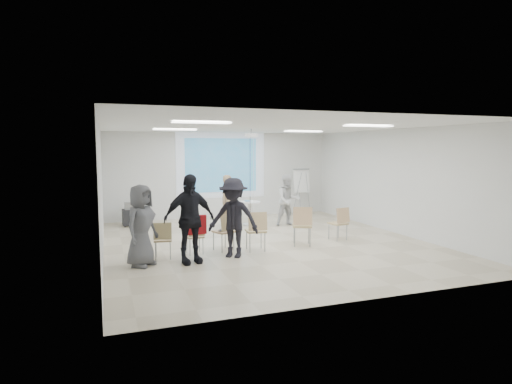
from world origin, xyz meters
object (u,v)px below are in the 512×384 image
object	(u,v)px
chair_left_mid	(195,234)
chair_right_far	(340,221)
chair_center	(256,228)
av_cart	(131,215)
audience_mid	(233,213)
audience_left	(189,212)
player_right	(288,198)
laptop	(223,230)
audience_outer	(141,221)
chair_right_inner	(302,223)
flipchart_easel	(301,181)
chair_far_left	(163,237)
pedestal_table	(250,212)
player_left	(228,198)
chair_left_inner	(226,229)

from	to	relation	value
chair_left_mid	chair_right_far	world-z (taller)	chair_right_far
chair_center	av_cart	xyz separation A→B (m)	(-2.62, 4.51, -0.22)
chair_right_far	audience_mid	size ratio (longest dim) A/B	0.44
chair_left_mid	audience_left	distance (m)	0.97
player_right	av_cart	distance (m)	5.01
laptop	audience_outer	distance (m)	2.16
chair_right_inner	flipchart_easel	size ratio (longest dim) A/B	0.59
chair_left_mid	chair_far_left	bearing A→B (deg)	-171.02
chair_right_inner	audience_mid	size ratio (longest dim) A/B	0.50
pedestal_table	chair_far_left	xyz separation A→B (m)	(-3.16, -3.29, 0.05)
av_cart	audience_mid	bearing A→B (deg)	-71.39
player_left	chair_left_mid	size ratio (longest dim) A/B	2.30
chair_left_inner	audience_outer	distance (m)	2.15
player_right	flipchart_easel	xyz separation A→B (m)	(1.33, 1.82, 0.37)
chair_left_mid	flipchart_easel	xyz separation A→B (m)	(4.85, 4.51, 0.78)
player_left	player_right	size ratio (longest dim) A/B	1.04
chair_center	chair_right_inner	distance (m)	1.28
chair_right_far	audience_mid	xyz separation A→B (m)	(-3.18, -0.75, 0.49)
chair_far_left	flipchart_easel	distance (m)	7.35
chair_far_left	audience_left	size ratio (longest dim) A/B	0.38
chair_center	player_right	bearing A→B (deg)	60.09
pedestal_table	player_left	distance (m)	1.00
chair_right_inner	audience_left	distance (m)	3.07
chair_far_left	chair_right_inner	size ratio (longest dim) A/B	0.83
laptop	audience_outer	world-z (taller)	audience_outer
chair_right_inner	pedestal_table	bearing A→B (deg)	117.33
pedestal_table	chair_left_mid	xyz separation A→B (m)	(-2.40, -3.12, 0.04)
laptop	av_cart	distance (m)	4.55
chair_left_inner	audience_left	bearing A→B (deg)	-162.87
audience_left	audience_mid	size ratio (longest dim) A/B	1.08
player_left	chair_right_far	xyz separation A→B (m)	(2.35, -2.57, -0.41)
pedestal_table	player_right	world-z (taller)	player_right
audience_mid	player_right	bearing A→B (deg)	83.75
flipchart_easel	chair_left_mid	bearing A→B (deg)	-136.68
player_left	laptop	bearing A→B (deg)	-136.32
chair_right_inner	flipchart_easel	distance (m)	5.09
chair_far_left	laptop	bearing A→B (deg)	21.89
chair_left_inner	laptop	xyz separation A→B (m)	(-0.03, 0.09, -0.05)
pedestal_table	laptop	size ratio (longest dim) A/B	2.36
flipchart_easel	player_left	bearing A→B (deg)	-151.95
audience_mid	chair_left_mid	bearing A→B (deg)	-179.93
laptop	audience_outer	size ratio (longest dim) A/B	0.18
chair_left_mid	av_cart	world-z (taller)	chair_left_mid
player_left	chair_right_inner	size ratio (longest dim) A/B	1.85
chair_center	chair_right_far	distance (m)	2.55
chair_far_left	flipchart_easel	size ratio (longest dim) A/B	0.49
player_left	audience_mid	size ratio (longest dim) A/B	0.92
chair_left_inner	audience_outer	bearing A→B (deg)	177.98
audience_mid	flipchart_easel	world-z (taller)	audience_mid
player_right	chair_left_mid	bearing A→B (deg)	-140.21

